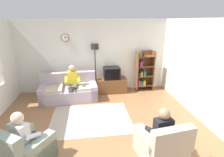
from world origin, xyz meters
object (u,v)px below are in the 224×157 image
object	(u,v)px
tv_stand	(112,85)
person_on_couch	(73,81)
couch	(69,91)
person_in_right_armchair	(160,130)
floor_lamp	(95,55)
armchair_near_bookshelf	(161,146)
armchair_near_window	(24,151)
bookshelf	(143,71)
tv	(112,73)
person_in_left_armchair	(25,135)

from	to	relation	value
tv_stand	person_on_couch	distance (m)	1.57
couch	person_in_right_armchair	bearing A→B (deg)	-55.31
floor_lamp	armchair_near_bookshelf	size ratio (longest dim) A/B	1.88
tv_stand	armchair_near_window	xyz separation A→B (m)	(-2.13, -3.30, 0.01)
bookshelf	tv	bearing A→B (deg)	-175.64
tv_stand	person_in_right_armchair	xyz separation A→B (m)	(0.49, -3.42, 0.33)
tv	armchair_near_bookshelf	size ratio (longest dim) A/B	0.61
tv_stand	armchair_near_bookshelf	bearing A→B (deg)	-81.82
person_in_right_armchair	tv_stand	bearing A→B (deg)	98.18
tv_stand	floor_lamp	distance (m)	1.32
couch	person_in_left_armchair	bearing A→B (deg)	-100.81
tv	armchair_near_window	distance (m)	3.93
floor_lamp	person_in_left_armchair	size ratio (longest dim) A/B	1.65
person_on_couch	tv	bearing A→B (deg)	21.47
tv_stand	armchair_near_window	distance (m)	3.93
tv_stand	person_in_right_armchair	size ratio (longest dim) A/B	0.98
tv_stand	armchair_near_window	world-z (taller)	armchair_near_window
couch	floor_lamp	size ratio (longest dim) A/B	1.06
tv	person_in_right_armchair	xyz separation A→B (m)	(0.49, -3.40, -0.17)
armchair_near_window	armchair_near_bookshelf	world-z (taller)	same
armchair_near_window	person_in_right_armchair	xyz separation A→B (m)	(2.62, -0.13, 0.32)
couch	bookshelf	xyz separation A→B (m)	(2.81, 0.53, 0.45)
floor_lamp	person_in_left_armchair	bearing A→B (deg)	-114.11
bookshelf	person_on_couch	world-z (taller)	bookshelf
couch	person_in_right_armchair	world-z (taller)	person_in_right_armchair
person_in_left_armchair	person_in_right_armchair	xyz separation A→B (m)	(2.57, -0.20, 0.00)
tv	armchair_near_window	xyz separation A→B (m)	(-2.13, -3.27, -0.48)
armchair_near_window	armchair_near_bookshelf	distance (m)	2.64
couch	armchair_near_bookshelf	xyz separation A→B (m)	(2.06, -3.05, -0.02)
person_in_left_armchair	person_in_right_armchair	distance (m)	2.58
tv	floor_lamp	xyz separation A→B (m)	(-0.60, 0.12, 0.68)
armchair_near_bookshelf	bookshelf	bearing A→B (deg)	78.11
armchair_near_bookshelf	person_in_left_armchair	bearing A→B (deg)	173.62
person_on_couch	person_in_left_armchair	distance (m)	2.74
person_in_left_armchair	armchair_near_bookshelf	bearing A→B (deg)	-6.38
tv	person_in_left_armchair	size ratio (longest dim) A/B	0.54
couch	floor_lamp	bearing A→B (deg)	30.35
couch	armchair_near_window	xyz separation A→B (m)	(-0.57, -2.83, -0.02)
floor_lamp	armchair_near_bookshelf	bearing A→B (deg)	-73.03
floor_lamp	armchair_near_window	distance (m)	3.90
bookshelf	person_on_couch	xyz separation A→B (m)	(-2.65, -0.64, -0.07)
bookshelf	person_in_right_armchair	world-z (taller)	bookshelf
person_on_couch	person_in_right_armchair	bearing A→B (deg)	-56.50
bookshelf	person_in_left_armchair	bearing A→B (deg)	-135.42
tv_stand	floor_lamp	xyz separation A→B (m)	(-0.60, 0.10, 1.17)
bookshelf	person_in_right_armchair	distance (m)	3.58
tv_stand	person_on_couch	xyz separation A→B (m)	(-1.39, -0.57, 0.42)
couch	tv_stand	size ratio (longest dim) A/B	1.78
person_on_couch	bookshelf	bearing A→B (deg)	13.65
armchair_near_window	floor_lamp	bearing A→B (deg)	65.68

